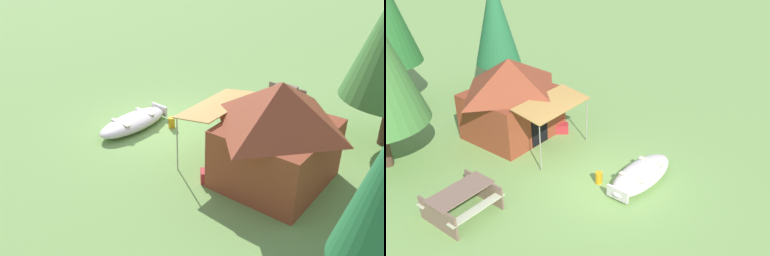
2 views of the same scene
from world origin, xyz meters
The scene contains 7 objects.
ground_plane centered at (0.00, 0.00, 0.00)m, with size 80.00×80.00×0.00m, color #77A352.
beached_rowboat centered at (0.68, -0.75, 0.24)m, with size 2.79×1.28×0.46m.
canvas_cabin_tent centered at (0.75, 4.38, 1.47)m, with size 3.18×3.96×2.83m.
picnic_table centered at (-3.36, 2.50, 0.47)m, with size 1.81×1.59×0.75m.
cooler_box centered at (1.78, 3.06, 0.17)m, with size 0.57×0.34×0.34m, color #B92C32.
fuel_can centered at (-0.09, 0.25, 0.18)m, with size 0.22×0.22×0.36m, color orange.
pine_tree_side centered at (3.56, 7.69, 3.06)m, with size 1.92×1.92×4.94m.
Camera 2 is at (-9.14, -5.22, 7.52)m, focal length 40.24 mm.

